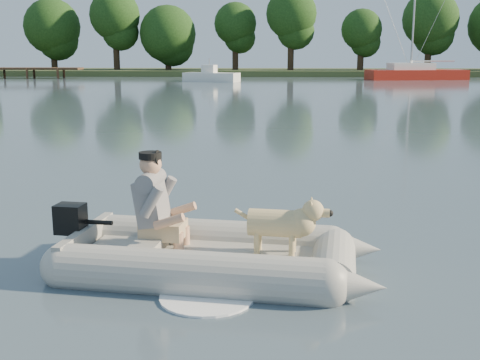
{
  "coord_description": "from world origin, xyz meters",
  "views": [
    {
      "loc": [
        0.93,
        -6.72,
        2.54
      ],
      "look_at": [
        0.58,
        1.64,
        0.75
      ],
      "focal_mm": 45.0,
      "sensor_mm": 36.0,
      "label": 1
    }
  ],
  "objects_px": {
    "dinghy": "(215,219)",
    "sailboat": "(415,74)",
    "man": "(153,199)",
    "dog": "(275,228)",
    "motorboat": "(211,70)"
  },
  "relations": [
    {
      "from": "dinghy",
      "to": "dog",
      "type": "bearing_deg",
      "value": 4.57
    },
    {
      "from": "sailboat",
      "to": "dinghy",
      "type": "bearing_deg",
      "value": -115.33
    },
    {
      "from": "dog",
      "to": "motorboat",
      "type": "height_order",
      "value": "motorboat"
    },
    {
      "from": "man",
      "to": "dog",
      "type": "distance_m",
      "value": 1.48
    },
    {
      "from": "sailboat",
      "to": "motorboat",
      "type": "bearing_deg",
      "value": -176.23
    },
    {
      "from": "man",
      "to": "dog",
      "type": "bearing_deg",
      "value": 0.0
    },
    {
      "from": "dog",
      "to": "motorboat",
      "type": "xyz_separation_m",
      "value": [
        -4.81,
        46.35,
        0.39
      ]
    },
    {
      "from": "dinghy",
      "to": "sailboat",
      "type": "xyz_separation_m",
      "value": [
        14.56,
        50.65,
        -0.09
      ]
    },
    {
      "from": "dinghy",
      "to": "motorboat",
      "type": "distance_m",
      "value": 46.5
    },
    {
      "from": "dinghy",
      "to": "man",
      "type": "distance_m",
      "value": 0.78
    },
    {
      "from": "dinghy",
      "to": "dog",
      "type": "height_order",
      "value": "dinghy"
    },
    {
      "from": "man",
      "to": "motorboat",
      "type": "distance_m",
      "value": 46.28
    },
    {
      "from": "dinghy",
      "to": "motorboat",
      "type": "bearing_deg",
      "value": 102.89
    },
    {
      "from": "man",
      "to": "dinghy",
      "type": "bearing_deg",
      "value": -4.24
    },
    {
      "from": "dog",
      "to": "motorboat",
      "type": "relative_size",
      "value": 0.2
    }
  ]
}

